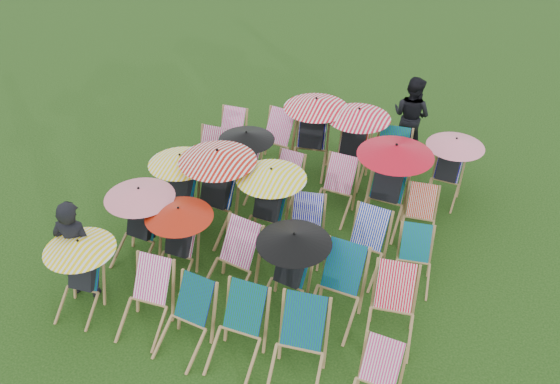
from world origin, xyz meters
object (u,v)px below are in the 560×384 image
at_px(deckchair_0, 79,275).
at_px(deckchair_29, 448,168).
at_px(person_left, 76,249).
at_px(person_rear, 411,116).

xyz_separation_m(deckchair_0, deckchair_29, (4.21, 4.66, 0.00)).
xyz_separation_m(deckchair_0, person_left, (-0.19, 0.24, 0.21)).
relative_size(deckchair_0, person_left, 0.71).
distance_m(person_left, person_rear, 6.64).
bearing_deg(person_rear, person_left, 77.83).
bearing_deg(person_left, deckchair_0, 116.68).
bearing_deg(deckchair_0, deckchair_29, 41.36).
bearing_deg(person_left, deckchair_29, -146.15).
relative_size(deckchair_29, person_rear, 0.73).
height_order(deckchair_29, person_rear, person_rear).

